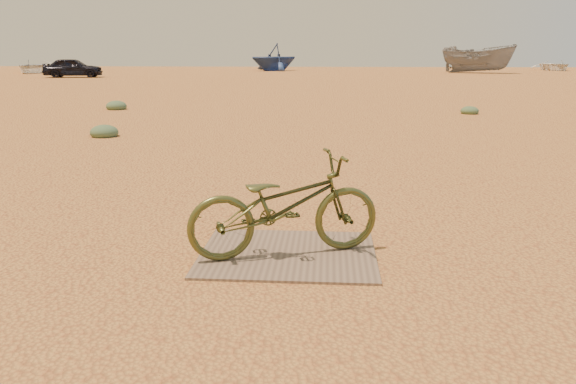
# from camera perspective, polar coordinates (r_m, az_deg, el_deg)

# --- Properties ---
(ground) EXTENTS (120.00, 120.00, 0.00)m
(ground) POSITION_cam_1_polar(r_m,az_deg,el_deg) (5.34, 4.27, -4.73)
(ground) COLOR #BF8841
(ground) RESTS_ON ground
(plywood_board) EXTENTS (1.51, 1.24, 0.02)m
(plywood_board) POSITION_cam_1_polar(r_m,az_deg,el_deg) (4.90, 0.00, -6.30)
(plywood_board) COLOR #735E4A
(plywood_board) RESTS_ON ground
(bicycle) EXTENTS (1.75, 1.09, 0.87)m
(bicycle) POSITION_cam_1_polar(r_m,az_deg,el_deg) (4.73, -0.33, -1.37)
(bicycle) COLOR #474D23
(bicycle) RESTS_ON plywood_board
(car) EXTENTS (3.99, 2.23, 1.28)m
(car) POSITION_cam_1_polar(r_m,az_deg,el_deg) (41.24, -21.00, 11.72)
(car) COLOR black
(car) RESTS_ON ground
(boat_near_left) EXTENTS (3.65, 5.07, 1.04)m
(boat_near_left) POSITION_cam_1_polar(r_m,az_deg,el_deg) (50.80, -24.15, 11.57)
(boat_near_left) COLOR silver
(boat_near_left) RESTS_ON ground
(boat_far_left) EXTENTS (6.05, 5.96, 2.41)m
(boat_far_left) POSITION_cam_1_polar(r_m,az_deg,el_deg) (51.68, -1.43, 13.55)
(boat_far_left) COLOR navy
(boat_far_left) RESTS_ON ground
(boat_mid_right) EXTENTS (6.17, 4.58, 2.25)m
(boat_mid_right) POSITION_cam_1_polar(r_m,az_deg,el_deg) (48.80, 18.72, 12.70)
(boat_mid_right) COLOR slate
(boat_mid_right) RESTS_ON ground
(boat_far_right) EXTENTS (3.28, 4.57, 0.94)m
(boat_far_right) POSITION_cam_1_polar(r_m,az_deg,el_deg) (58.06, 25.45, 11.56)
(boat_far_right) COLOR silver
(boat_far_right) RESTS_ON ground
(kale_a) EXTENTS (0.57, 0.57, 0.32)m
(kale_a) POSITION_cam_1_polar(r_m,az_deg,el_deg) (12.30, -18.14, 5.38)
(kale_a) COLOR #52704D
(kale_a) RESTS_ON ground
(kale_b) EXTENTS (0.50, 0.50, 0.28)m
(kale_b) POSITION_cam_1_polar(r_m,az_deg,el_deg) (16.81, 17.95, 7.57)
(kale_b) COLOR #52704D
(kale_b) RESTS_ON ground
(kale_c) EXTENTS (0.62, 0.62, 0.34)m
(kale_c) POSITION_cam_1_polar(r_m,az_deg,el_deg) (18.00, -17.02, 8.03)
(kale_c) COLOR #52704D
(kale_c) RESTS_ON ground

